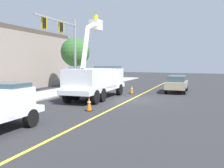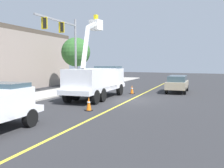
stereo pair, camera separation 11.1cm
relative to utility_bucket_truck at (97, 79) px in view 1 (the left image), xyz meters
The scene contains 9 objects.
ground 3.33m from the utility_bucket_truck, 77.63° to the right, with size 120.00×120.00×0.00m, color #2D2D30.
sidewalk_far_side 5.69m from the utility_bucket_truck, 101.24° to the left, with size 60.00×3.60×0.12m, color #B2ADA3.
lane_centre_stripe 3.33m from the utility_bucket_truck, 77.63° to the right, with size 50.00×0.16×0.01m, color yellow.
utility_bucket_truck is the anchor object (origin of this frame).
passing_minivan 9.11m from the utility_bucket_truck, 29.09° to the right, with size 5.08×2.83×1.69m.
traffic_cone_mid_front 5.87m from the utility_bucket_truck, 150.23° to the right, with size 0.40×0.40×0.88m.
traffic_cone_mid_rear 4.69m from the utility_bucket_truck, 13.48° to the right, with size 0.40×0.40×0.85m.
traffic_signal_mast 6.33m from the utility_bucket_truck, 71.38° to the left, with size 6.95×1.59×7.58m.
street_tree_right 10.51m from the utility_bucket_truck, 49.39° to the left, with size 3.50×3.50×6.06m.
Camera 1 is at (-18.37, -9.42, 2.95)m, focal length 41.20 mm.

